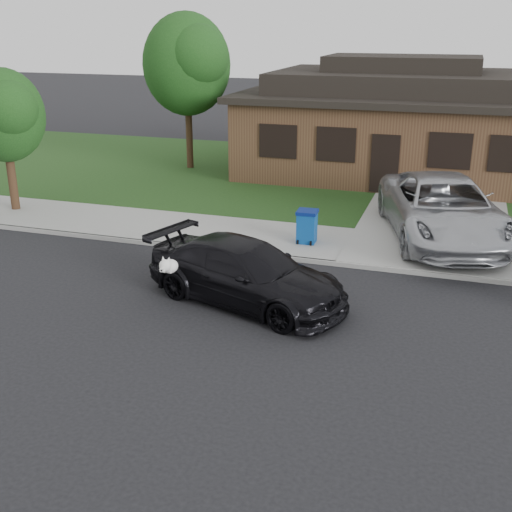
% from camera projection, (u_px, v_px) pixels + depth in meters
% --- Properties ---
extents(ground, '(120.00, 120.00, 0.00)m').
position_uv_depth(ground, '(146.00, 299.00, 14.81)').
color(ground, black).
rests_on(ground, ground).
extents(sidewalk, '(60.00, 3.00, 0.12)m').
position_uv_depth(sidewalk, '(222.00, 233.00, 19.26)').
color(sidewalk, gray).
rests_on(sidewalk, ground).
extents(curb, '(60.00, 0.12, 0.12)m').
position_uv_depth(curb, '(203.00, 249.00, 17.92)').
color(curb, gray).
rests_on(curb, ground).
extents(lawn, '(60.00, 13.00, 0.13)m').
position_uv_depth(lawn, '(291.00, 176.00, 26.41)').
color(lawn, '#193814').
rests_on(lawn, ground).
extents(driveway, '(4.50, 13.00, 0.14)m').
position_uv_depth(driveway, '(437.00, 207.00, 21.99)').
color(driveway, gray).
rests_on(driveway, ground).
extents(sedan, '(5.23, 3.37, 1.41)m').
position_uv_depth(sedan, '(246.00, 273.00, 14.44)').
color(sedan, black).
rests_on(sedan, ground).
extents(minivan, '(4.53, 6.88, 1.76)m').
position_uv_depth(minivan, '(443.00, 209.00, 18.26)').
color(minivan, '#AEB0B6').
rests_on(minivan, driveway).
extents(recycling_bin, '(0.59, 0.62, 0.94)m').
position_uv_depth(recycling_bin, '(307.00, 226.00, 18.12)').
color(recycling_bin, '#0C438E').
rests_on(recycling_bin, sidewalk).
extents(house, '(12.60, 8.60, 4.65)m').
position_uv_depth(house, '(399.00, 123.00, 26.32)').
color(house, '#422B1C').
rests_on(house, ground).
extents(tree_0, '(3.78, 3.60, 6.34)m').
position_uv_depth(tree_0, '(189.00, 63.00, 26.03)').
color(tree_0, '#332114').
rests_on(tree_0, ground).
extents(tree_2, '(2.73, 2.60, 4.59)m').
position_uv_depth(tree_2, '(5.00, 114.00, 20.39)').
color(tree_2, '#332114').
rests_on(tree_2, ground).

